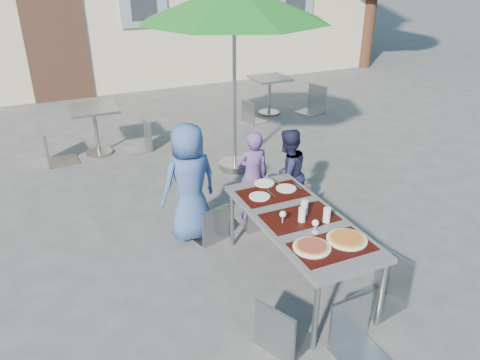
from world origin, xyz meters
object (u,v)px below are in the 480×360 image
child_2 (287,175)px  child_1 (252,176)px  chair_4 (391,253)px  chair_5 (361,300)px  cafe_table_0 (95,121)px  dining_table (299,222)px  bg_chair_l_0 (49,126)px  bg_chair_r_1 (315,83)px  chair_1 (260,183)px  patio_umbrella (234,3)px  pizza_near_left (312,247)px  pizza_near_right (347,239)px  cafe_table_1 (270,89)px  bg_chair_l_1 (252,99)px  chair_3 (283,299)px  child_0 (189,183)px  chair_0 (210,202)px  chair_2 (292,182)px  bg_chair_r_0 (141,119)px

child_2 → child_1: bearing=-32.2°
chair_4 → chair_5: chair_4 is taller
cafe_table_0 → dining_table: bearing=-73.4°
bg_chair_l_0 → bg_chair_r_1: bg_chair_r_1 is taller
chair_1 → patio_umbrella: (0.41, 1.69, 1.86)m
pizza_near_left → pizza_near_right: same height
child_2 → dining_table: bearing=51.7°
child_1 → pizza_near_left: bearing=85.9°
cafe_table_1 → child_1: bearing=-120.5°
chair_4 → cafe_table_1: 5.96m
child_1 → chair_4: 2.02m
bg_chair_l_1 → chair_3: bearing=-113.2°
child_0 → pizza_near_right: bearing=106.4°
chair_0 → cafe_table_0: bearing=103.4°
dining_table → chair_2: size_ratio=1.92×
chair_5 → cafe_table_1: chair_5 is taller
chair_4 → bg_chair_l_0: (-2.62, 4.84, 0.07)m
chair_0 → pizza_near_right: bearing=-66.6°
chair_3 → bg_chair_r_1: bg_chair_r_1 is taller
pizza_near_right → bg_chair_r_1: size_ratio=0.34×
chair_1 → bg_chair_l_0: 3.76m
chair_2 → chair_5: (-0.56, -2.06, -0.03)m
patio_umbrella → bg_chair_r_1: (2.73, 2.02, -1.82)m
child_0 → chair_5: 2.39m
dining_table → cafe_table_1: 5.60m
chair_0 → chair_5: bearing=-76.9°
pizza_near_right → child_1: 1.87m
chair_2 → bg_chair_r_1: size_ratio=0.91×
dining_table → bg_chair_r_0: size_ratio=2.01×
child_0 → pizza_near_left: bearing=96.7°
dining_table → bg_chair_l_1: bg_chair_l_1 is taller
pizza_near_right → bg_chair_l_0: (-2.17, 4.74, -0.15)m
chair_5 → patio_umbrella: size_ratio=0.34×
dining_table → chair_5: size_ratio=2.01×
chair_1 → chair_4: bearing=-74.6°
pizza_near_left → chair_2: 1.70m
chair_1 → chair_4: size_ratio=1.06×
child_2 → chair_3: child_2 is taller
child_0 → chair_3: child_0 is taller
child_2 → bg_chair_l_0: 3.94m
child_0 → bg_chair_l_0: child_0 is taller
chair_3 → bg_chair_r_1: (3.87, 5.57, 0.10)m
pizza_near_right → bg_chair_r_1: bg_chair_r_1 is taller
chair_1 → cafe_table_1: (2.20, 3.97, -0.05)m
chair_4 → patio_umbrella: bearing=91.1°
bg_chair_l_1 → chair_2: bearing=-108.4°
chair_2 → bg_chair_r_1: bearing=54.1°
dining_table → child_0: 1.44m
chair_0 → chair_1: 0.66m
chair_4 → cafe_table_0: 5.30m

